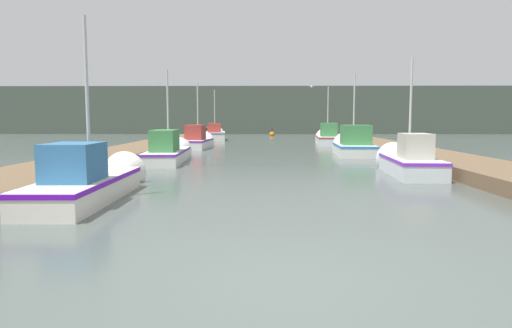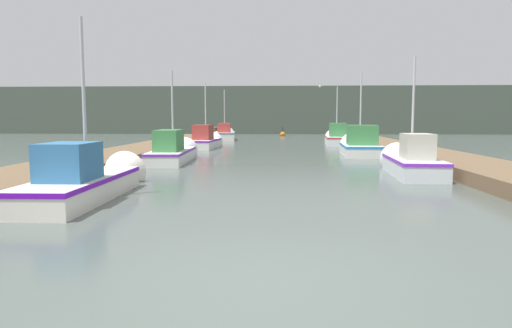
# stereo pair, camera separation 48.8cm
# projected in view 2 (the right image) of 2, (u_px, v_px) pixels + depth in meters

# --- Properties ---
(ground_plane) EXTENTS (200.00, 200.00, 0.00)m
(ground_plane) POSITION_uv_depth(u_px,v_px,m) (260.00, 286.00, 5.16)
(ground_plane) COLOR #47514C
(dock_left) EXTENTS (2.74, 40.00, 0.41)m
(dock_left) POSITION_uv_depth(u_px,v_px,m) (129.00, 154.00, 21.38)
(dock_left) COLOR brown
(dock_left) RESTS_ON ground_plane
(dock_right) EXTENTS (2.74, 40.00, 0.41)m
(dock_right) POSITION_uv_depth(u_px,v_px,m) (425.00, 155.00, 20.70)
(dock_right) COLOR brown
(dock_right) RESTS_ON ground_plane
(distant_shore_ridge) EXTENTS (120.00, 16.00, 5.49)m
(distant_shore_ridge) POSITION_uv_depth(u_px,v_px,m) (277.00, 111.00, 59.95)
(distant_shore_ridge) COLOR #424C42
(distant_shore_ridge) RESTS_ON ground_plane
(fishing_boat_0) EXTENTS (1.43, 5.43, 4.57)m
(fishing_boat_0) POSITION_uv_depth(u_px,v_px,m) (90.00, 179.00, 10.96)
(fishing_boat_0) COLOR silver
(fishing_boat_0) RESTS_ON ground_plane
(fishing_boat_1) EXTENTS (1.65, 4.81, 4.24)m
(fishing_boat_1) POSITION_uv_depth(u_px,v_px,m) (410.00, 161.00, 15.39)
(fishing_boat_1) COLOR silver
(fishing_boat_1) RESTS_ON ground_plane
(fishing_boat_2) EXTENTS (1.65, 5.90, 4.29)m
(fishing_boat_2) POSITION_uv_depth(u_px,v_px,m) (174.00, 151.00, 20.00)
(fishing_boat_2) COLOR silver
(fishing_boat_2) RESTS_ON ground_plane
(fishing_boat_3) EXTENTS (2.00, 4.77, 4.68)m
(fishing_boat_3) POSITION_uv_depth(u_px,v_px,m) (359.00, 145.00, 23.30)
(fishing_boat_3) COLOR silver
(fishing_boat_3) RESTS_ON ground_plane
(fishing_boat_4) EXTENTS (1.59, 4.85, 4.36)m
(fishing_boat_4) POSITION_uv_depth(u_px,v_px,m) (206.00, 140.00, 28.50)
(fishing_boat_4) COLOR silver
(fishing_boat_4) RESTS_ON ground_plane
(fishing_boat_5) EXTENTS (1.91, 6.35, 4.49)m
(fishing_boat_5) POSITION_uv_depth(u_px,v_px,m) (336.00, 137.00, 32.79)
(fishing_boat_5) COLOR silver
(fishing_boat_5) RESTS_ON ground_plane
(fishing_boat_6) EXTENTS (2.14, 5.95, 4.70)m
(fishing_boat_6) POSITION_uv_depth(u_px,v_px,m) (225.00, 134.00, 39.14)
(fishing_boat_6) COLOR silver
(fishing_boat_6) RESTS_ON ground_plane
(mooring_piling_0) EXTENTS (0.35, 0.35, 1.05)m
(mooring_piling_0) POSITION_uv_depth(u_px,v_px,m) (216.00, 133.00, 41.42)
(mooring_piling_0) COLOR #473523
(mooring_piling_0) RESTS_ON ground_plane
(mooring_piling_1) EXTENTS (0.29, 0.29, 1.18)m
(mooring_piling_1) POSITION_uv_depth(u_px,v_px,m) (352.00, 135.00, 33.53)
(mooring_piling_1) COLOR #473523
(mooring_piling_1) RESTS_ON ground_plane
(mooring_piling_3) EXTENTS (0.29, 0.29, 0.96)m
(mooring_piling_3) POSITION_uv_depth(u_px,v_px,m) (352.00, 137.00, 32.89)
(mooring_piling_3) COLOR #473523
(mooring_piling_3) RESTS_ON ground_plane
(channel_buoy) EXTENTS (0.57, 0.57, 1.07)m
(channel_buoy) POSITION_uv_depth(u_px,v_px,m) (283.00, 134.00, 47.09)
(channel_buoy) COLOR #BF6513
(channel_buoy) RESTS_ON ground_plane
(seagull_lead) EXTENTS (0.56, 0.31, 0.12)m
(seagull_lead) POSITION_uv_depth(u_px,v_px,m) (320.00, 86.00, 29.94)
(seagull_lead) COLOR white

